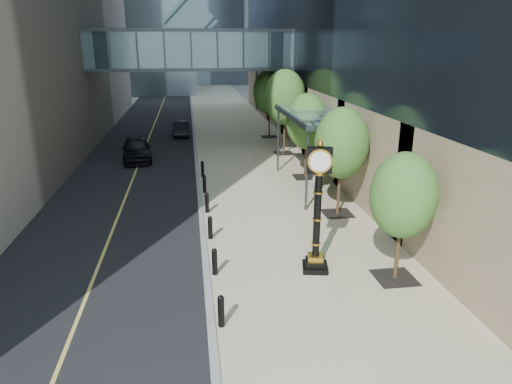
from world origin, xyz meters
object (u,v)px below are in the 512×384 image
street_clock (317,217)px  car_far (181,128)px  car_near (137,149)px  pedestrian (316,176)px

street_clock → car_far: (-5.16, 27.08, -1.44)m
car_near → car_far: bearing=64.6°
street_clock → car_far: street_clock is taller
street_clock → pedestrian: 9.68m
pedestrian → car_far: (-7.71, 17.83, -0.18)m
pedestrian → car_far: size_ratio=0.40×
pedestrian → car_far: pedestrian is taller
street_clock → car_near: size_ratio=1.00×
pedestrian → car_near: size_ratio=0.34×
street_clock → car_near: 19.90m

